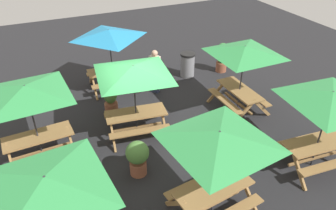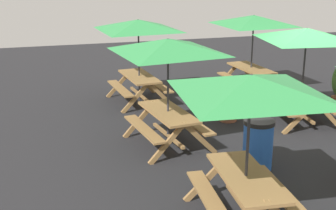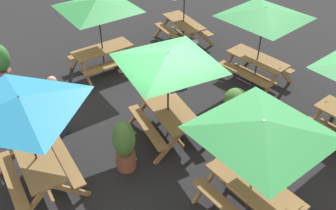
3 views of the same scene
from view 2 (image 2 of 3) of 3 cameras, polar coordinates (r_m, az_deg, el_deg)
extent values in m
plane|color=#232326|center=(11.66, 15.84, -2.50)|extent=(25.98, 25.98, 0.00)
cube|color=olive|center=(11.78, 15.99, 1.47)|extent=(1.88, 0.94, 0.05)
cube|color=olive|center=(11.65, 13.40, 0.01)|extent=(1.82, 0.50, 0.04)
cube|color=olive|center=(12.09, 18.25, 0.24)|extent=(1.82, 0.50, 0.04)
cube|color=olive|center=(12.43, 12.86, 0.75)|extent=(0.17, 0.80, 0.81)
cube|color=olive|center=(12.71, 15.93, 0.88)|extent=(0.17, 0.80, 0.81)
cube|color=olive|center=(11.06, 15.73, -1.53)|extent=(0.17, 0.80, 0.81)
cube|color=olive|center=(11.38, 19.10, -1.33)|extent=(0.17, 0.80, 0.81)
cube|color=olive|center=(11.93, 15.78, -0.93)|extent=(1.55, 0.28, 0.06)
cylinder|color=#2D2D33|center=(11.68, 16.15, 3.41)|extent=(0.04, 0.04, 2.30)
pyramid|color=green|center=(11.49, 16.57, 8.30)|extent=(2.80, 2.80, 0.28)
cube|color=olive|center=(9.86, 0.00, -0.89)|extent=(1.87, 0.92, 0.05)
cube|color=olive|center=(9.76, -2.97, -2.91)|extent=(1.82, 0.48, 0.04)
cube|color=olive|center=(10.17, 2.84, -2.05)|extent=(1.82, 0.48, 0.04)
cube|color=olive|center=(10.53, -3.52, -1.83)|extent=(0.16, 0.80, 0.81)
cube|color=olive|center=(10.79, 0.12, -1.33)|extent=(0.16, 0.80, 0.81)
cube|color=olive|center=(9.17, -0.14, -4.76)|extent=(0.16, 0.80, 0.81)
cube|color=olive|center=(9.47, 3.92, -4.09)|extent=(0.16, 0.80, 0.81)
cube|color=olive|center=(10.03, 0.00, -3.71)|extent=(1.56, 0.26, 0.06)
cylinder|color=#2D2D33|center=(9.74, 0.00, 1.41)|extent=(0.04, 0.04, 2.30)
pyramid|color=green|center=(9.51, 0.00, 7.27)|extent=(2.81, 2.81, 0.28)
cube|color=olive|center=(12.94, -3.53, 3.50)|extent=(1.85, 0.85, 0.05)
cube|color=olive|center=(12.86, -5.84, 2.02)|extent=(1.82, 0.41, 0.04)
cube|color=olive|center=(13.18, -1.23, 2.49)|extent=(1.82, 0.41, 0.04)
cube|color=olive|center=(13.65, -5.97, 2.57)|extent=(0.13, 0.80, 0.81)
cube|color=olive|center=(13.86, -3.06, 2.86)|extent=(0.13, 0.80, 0.81)
cube|color=olive|center=(12.21, -4.00, 0.85)|extent=(0.13, 0.80, 0.81)
cube|color=olive|center=(12.44, -0.79, 1.20)|extent=(0.13, 0.80, 0.81)
cube|color=olive|center=(13.07, -3.49, 1.29)|extent=(1.56, 0.20, 0.06)
cylinder|color=#2D2D33|center=(12.85, -3.56, 5.28)|extent=(0.04, 0.04, 2.30)
pyramid|color=green|center=(12.68, -3.65, 9.75)|extent=(2.82, 2.82, 0.28)
cube|color=olive|center=(14.14, 10.10, 4.45)|extent=(1.84, 0.81, 0.05)
cube|color=olive|center=(13.94, 8.07, 3.14)|extent=(1.81, 0.37, 0.04)
cube|color=olive|center=(14.48, 11.94, 3.46)|extent=(1.81, 0.37, 0.04)
cube|color=olive|center=(14.71, 7.29, 3.60)|extent=(0.11, 0.80, 0.81)
cube|color=olive|center=(15.05, 9.77, 3.80)|extent=(0.11, 0.80, 0.81)
cube|color=olive|center=(13.39, 10.31, 2.09)|extent=(0.11, 0.80, 0.81)
cube|color=olive|center=(13.76, 12.95, 2.34)|extent=(0.11, 0.80, 0.81)
cube|color=olive|center=(14.26, 9.99, 2.41)|extent=(1.56, 0.17, 0.06)
cylinder|color=#2D2D33|center=(14.05, 10.19, 6.08)|extent=(0.04, 0.04, 2.30)
pyramid|color=green|center=(13.90, 10.41, 10.16)|extent=(2.82, 2.82, 0.28)
cube|color=olive|center=(7.09, 9.48, -8.65)|extent=(1.85, 0.85, 0.05)
cube|color=olive|center=(7.06, 5.10, -11.23)|extent=(1.82, 0.41, 0.04)
cube|color=olive|center=(7.42, 13.41, -10.17)|extent=(1.82, 0.41, 0.04)
cube|color=olive|center=(7.81, 4.78, -8.94)|extent=(0.13, 0.80, 0.81)
cube|color=olive|center=(8.03, 9.85, -8.39)|extent=(0.13, 0.80, 0.81)
cube|color=olive|center=(7.33, 9.28, -12.31)|extent=(1.56, 0.20, 0.06)
cylinder|color=#2D2D33|center=(6.93, 9.65, -5.59)|extent=(0.04, 0.04, 2.30)
pyramid|color=green|center=(6.60, 10.09, 2.52)|extent=(2.82, 2.82, 0.28)
cylinder|color=blue|center=(9.00, 10.88, -4.99)|extent=(0.56, 0.56, 0.90)
cylinder|color=black|center=(8.83, 11.06, -2.05)|extent=(0.59, 0.59, 0.08)
cylinder|color=#935138|center=(11.64, 7.33, -0.95)|extent=(0.44, 0.44, 0.40)
ellipsoid|color=#4C7F38|center=(11.49, 7.43, 1.41)|extent=(0.60, 0.60, 0.60)
camera|label=1|loc=(12.34, -26.50, 26.40)|focal=35.00mm
camera|label=3|loc=(18.56, 18.68, 23.66)|focal=40.00mm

